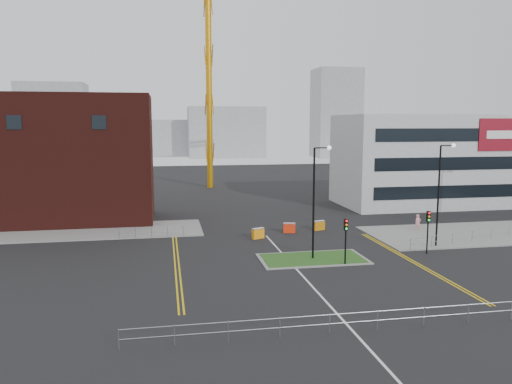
% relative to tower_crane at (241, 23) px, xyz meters
% --- Properties ---
extents(ground, '(200.00, 200.00, 0.00)m').
position_rel_tower_crane_xyz_m(ground, '(-3.55, -56.01, -27.61)').
color(ground, black).
rests_on(ground, ground).
extents(pavement_left, '(28.00, 8.00, 0.12)m').
position_rel_tower_crane_xyz_m(pavement_left, '(-23.55, -34.01, -27.55)').
color(pavement_left, slate).
rests_on(pavement_left, ground).
extents(pavement_right, '(24.00, 10.00, 0.12)m').
position_rel_tower_crane_xyz_m(pavement_right, '(18.45, -42.01, -27.55)').
color(pavement_right, slate).
rests_on(pavement_right, ground).
extents(island_kerb, '(8.60, 4.60, 0.08)m').
position_rel_tower_crane_xyz_m(island_kerb, '(-1.55, -48.01, -27.57)').
color(island_kerb, slate).
rests_on(island_kerb, ground).
extents(grass_island, '(8.00, 4.00, 0.12)m').
position_rel_tower_crane_xyz_m(grass_island, '(-1.55, -48.01, -27.55)').
color(grass_island, '#1F511B').
rests_on(grass_island, ground).
extents(brick_building, '(24.20, 10.07, 14.24)m').
position_rel_tower_crane_xyz_m(brick_building, '(-26.53, -28.01, -20.76)').
color(brick_building, '#3F140F').
rests_on(brick_building, ground).
extents(office_block, '(25.00, 12.20, 12.00)m').
position_rel_tower_crane_xyz_m(office_block, '(22.45, -24.03, -21.60)').
color(office_block, '#A8AAAD').
rests_on(office_block, ground).
extents(tower_crane, '(52.33, 10.44, 40.14)m').
position_rel_tower_crane_xyz_m(tower_crane, '(0.00, 0.00, 0.00)').
color(tower_crane, orange).
rests_on(tower_crane, ground).
extents(streetlamp_island, '(1.46, 0.36, 9.18)m').
position_rel_tower_crane_xyz_m(streetlamp_island, '(-1.34, -48.01, -22.20)').
color(streetlamp_island, black).
rests_on(streetlamp_island, ground).
extents(streetlamp_right_near, '(1.46, 0.36, 9.18)m').
position_rel_tower_crane_xyz_m(streetlamp_right_near, '(10.66, -46.01, -22.20)').
color(streetlamp_right_near, black).
rests_on(streetlamp_right_near, ground).
extents(traffic_light_island, '(0.28, 0.33, 3.65)m').
position_rel_tower_crane_xyz_m(traffic_light_island, '(0.45, -50.03, -25.04)').
color(traffic_light_island, black).
rests_on(traffic_light_island, ground).
extents(traffic_light_right, '(0.28, 0.33, 3.65)m').
position_rel_tower_crane_xyz_m(traffic_light_right, '(8.45, -48.03, -25.04)').
color(traffic_light_right, black).
rests_on(traffic_light_right, ground).
extents(railing_front, '(24.05, 0.05, 1.10)m').
position_rel_tower_crane_xyz_m(railing_front, '(-3.55, -62.01, -26.83)').
color(railing_front, gray).
rests_on(railing_front, ground).
extents(railing_left, '(6.05, 0.05, 1.10)m').
position_rel_tower_crane_xyz_m(railing_left, '(-14.55, -38.01, -26.86)').
color(railing_left, gray).
rests_on(railing_left, ground).
extents(railing_right, '(19.05, 5.05, 1.10)m').
position_rel_tower_crane_xyz_m(railing_right, '(16.95, -44.51, -26.83)').
color(railing_right, gray).
rests_on(railing_right, ground).
extents(centre_line, '(0.15, 30.00, 0.01)m').
position_rel_tower_crane_xyz_m(centre_line, '(-3.55, -54.01, -27.60)').
color(centre_line, silver).
rests_on(centre_line, ground).
extents(yellow_left_a, '(0.12, 24.00, 0.01)m').
position_rel_tower_crane_xyz_m(yellow_left_a, '(-12.55, -46.01, -27.60)').
color(yellow_left_a, gold).
rests_on(yellow_left_a, ground).
extents(yellow_left_b, '(0.12, 24.00, 0.01)m').
position_rel_tower_crane_xyz_m(yellow_left_b, '(-12.25, -46.01, -27.60)').
color(yellow_left_b, gold).
rests_on(yellow_left_b, ground).
extents(yellow_right_a, '(0.12, 20.00, 0.01)m').
position_rel_tower_crane_xyz_m(yellow_right_a, '(5.95, -50.01, -27.60)').
color(yellow_right_a, gold).
rests_on(yellow_right_a, ground).
extents(yellow_right_b, '(0.12, 20.00, 0.01)m').
position_rel_tower_crane_xyz_m(yellow_right_b, '(6.25, -50.01, -27.60)').
color(yellow_right_b, gold).
rests_on(yellow_right_b, ground).
extents(skyline_a, '(18.00, 12.00, 22.00)m').
position_rel_tower_crane_xyz_m(skyline_a, '(-43.55, 63.99, -16.61)').
color(skyline_a, gray).
rests_on(skyline_a, ground).
extents(skyline_b, '(24.00, 12.00, 16.00)m').
position_rel_tower_crane_xyz_m(skyline_b, '(6.45, 73.99, -19.61)').
color(skyline_b, gray).
rests_on(skyline_b, ground).
extents(skyline_c, '(14.00, 12.00, 28.00)m').
position_rel_tower_crane_xyz_m(skyline_c, '(41.45, 68.99, -13.61)').
color(skyline_c, gray).
rests_on(skyline_c, ground).
extents(skyline_d, '(30.00, 12.00, 12.00)m').
position_rel_tower_crane_xyz_m(skyline_d, '(-11.55, 83.99, -21.61)').
color(skyline_d, gray).
rests_on(skyline_d, ground).
extents(pedestrian, '(0.67, 0.47, 1.74)m').
position_rel_tower_crane_xyz_m(pedestrian, '(12.08, -39.69, -26.74)').
color(pedestrian, pink).
rests_on(pedestrian, ground).
extents(barrier_left, '(1.26, 0.87, 1.02)m').
position_rel_tower_crane_xyz_m(barrier_left, '(-4.55, -40.01, -27.06)').
color(barrier_left, orange).
rests_on(barrier_left, ground).
extents(barrier_mid, '(1.24, 0.64, 1.00)m').
position_rel_tower_crane_xyz_m(barrier_mid, '(-0.99, -38.06, -27.07)').
color(barrier_mid, red).
rests_on(barrier_mid, ground).
extents(barrier_right, '(1.23, 0.70, 0.98)m').
position_rel_tower_crane_xyz_m(barrier_right, '(2.34, -37.41, -27.07)').
color(barrier_right, '#C7780B').
rests_on(barrier_right, ground).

